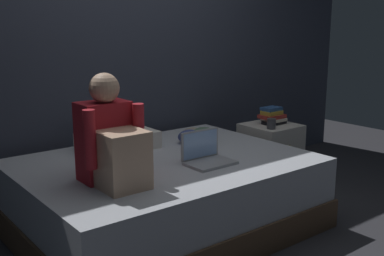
{
  "coord_description": "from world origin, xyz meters",
  "views": [
    {
      "loc": [
        -2.02,
        -2.32,
        1.46
      ],
      "look_at": [
        -0.11,
        0.1,
        0.77
      ],
      "focal_mm": 44.16,
      "sensor_mm": 36.0,
      "label": 1
    }
  ],
  "objects_px": {
    "person_sitting": "(111,142)",
    "pillow": "(118,141)",
    "clothes_pile": "(196,135)",
    "bed": "(165,195)",
    "laptop": "(206,155)",
    "mug": "(271,124)",
    "book_stack": "(273,116)",
    "nightstand": "(270,155)"
  },
  "relations": [
    {
      "from": "book_stack",
      "to": "clothes_pile",
      "type": "bearing_deg",
      "value": 177.17
    },
    {
      "from": "person_sitting",
      "to": "clothes_pile",
      "type": "height_order",
      "value": "person_sitting"
    },
    {
      "from": "person_sitting",
      "to": "pillow",
      "type": "relative_size",
      "value": 1.17
    },
    {
      "from": "laptop",
      "to": "person_sitting",
      "type": "bearing_deg",
      "value": 176.71
    },
    {
      "from": "pillow",
      "to": "person_sitting",
      "type": "bearing_deg",
      "value": -121.94
    },
    {
      "from": "bed",
      "to": "laptop",
      "type": "height_order",
      "value": "laptop"
    },
    {
      "from": "nightstand",
      "to": "book_stack",
      "type": "height_order",
      "value": "book_stack"
    },
    {
      "from": "book_stack",
      "to": "laptop",
      "type": "bearing_deg",
      "value": -158.58
    },
    {
      "from": "person_sitting",
      "to": "mug",
      "type": "bearing_deg",
      "value": 9.34
    },
    {
      "from": "person_sitting",
      "to": "pillow",
      "type": "height_order",
      "value": "person_sitting"
    },
    {
      "from": "bed",
      "to": "person_sitting",
      "type": "relative_size",
      "value": 3.05
    },
    {
      "from": "book_stack",
      "to": "clothes_pile",
      "type": "height_order",
      "value": "book_stack"
    },
    {
      "from": "nightstand",
      "to": "laptop",
      "type": "xyz_separation_m",
      "value": [
        -1.13,
        -0.44,
        0.29
      ]
    },
    {
      "from": "laptop",
      "to": "clothes_pile",
      "type": "relative_size",
      "value": 1.02
    },
    {
      "from": "nightstand",
      "to": "pillow",
      "type": "bearing_deg",
      "value": 169.69
    },
    {
      "from": "person_sitting",
      "to": "laptop",
      "type": "xyz_separation_m",
      "value": [
        0.7,
        -0.04,
        -0.2
      ]
    },
    {
      "from": "book_stack",
      "to": "mug",
      "type": "height_order",
      "value": "book_stack"
    },
    {
      "from": "nightstand",
      "to": "pillow",
      "type": "height_order",
      "value": "pillow"
    },
    {
      "from": "nightstand",
      "to": "mug",
      "type": "height_order",
      "value": "mug"
    },
    {
      "from": "book_stack",
      "to": "clothes_pile",
      "type": "xyz_separation_m",
      "value": [
        -0.85,
        0.04,
        -0.06
      ]
    },
    {
      "from": "bed",
      "to": "pillow",
      "type": "bearing_deg",
      "value": 104.44
    },
    {
      "from": "bed",
      "to": "mug",
      "type": "distance_m",
      "value": 1.22
    },
    {
      "from": "laptop",
      "to": "book_stack",
      "type": "bearing_deg",
      "value": 21.42
    },
    {
      "from": "person_sitting",
      "to": "laptop",
      "type": "bearing_deg",
      "value": -3.29
    },
    {
      "from": "bed",
      "to": "nightstand",
      "type": "bearing_deg",
      "value": 8.42
    },
    {
      "from": "mug",
      "to": "clothes_pile",
      "type": "bearing_deg",
      "value": 165.47
    },
    {
      "from": "nightstand",
      "to": "person_sitting",
      "type": "bearing_deg",
      "value": -167.68
    },
    {
      "from": "clothes_pile",
      "to": "person_sitting",
      "type": "bearing_deg",
      "value": -155.62
    },
    {
      "from": "pillow",
      "to": "clothes_pile",
      "type": "height_order",
      "value": "pillow"
    },
    {
      "from": "pillow",
      "to": "clothes_pile",
      "type": "bearing_deg",
      "value": -18.42
    },
    {
      "from": "laptop",
      "to": "clothes_pile",
      "type": "height_order",
      "value": "laptop"
    },
    {
      "from": "person_sitting",
      "to": "laptop",
      "type": "distance_m",
      "value": 0.73
    },
    {
      "from": "bed",
      "to": "nightstand",
      "type": "relative_size",
      "value": 3.56
    },
    {
      "from": "nightstand",
      "to": "book_stack",
      "type": "relative_size",
      "value": 2.45
    },
    {
      "from": "bed",
      "to": "person_sitting",
      "type": "height_order",
      "value": "person_sitting"
    },
    {
      "from": "laptop",
      "to": "clothes_pile",
      "type": "distance_m",
      "value": 0.59
    },
    {
      "from": "laptop",
      "to": "pillow",
      "type": "bearing_deg",
      "value": 112.54
    },
    {
      "from": "person_sitting",
      "to": "clothes_pile",
      "type": "distance_m",
      "value": 1.12
    },
    {
      "from": "bed",
      "to": "person_sitting",
      "type": "distance_m",
      "value": 0.76
    },
    {
      "from": "bed",
      "to": "mug",
      "type": "xyz_separation_m",
      "value": [
        1.17,
        0.07,
        0.35
      ]
    },
    {
      "from": "person_sitting",
      "to": "mug",
      "type": "height_order",
      "value": "person_sitting"
    },
    {
      "from": "bed",
      "to": "person_sitting",
      "type": "xyz_separation_m",
      "value": [
        -0.52,
        -0.21,
        0.51
      ]
    }
  ]
}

